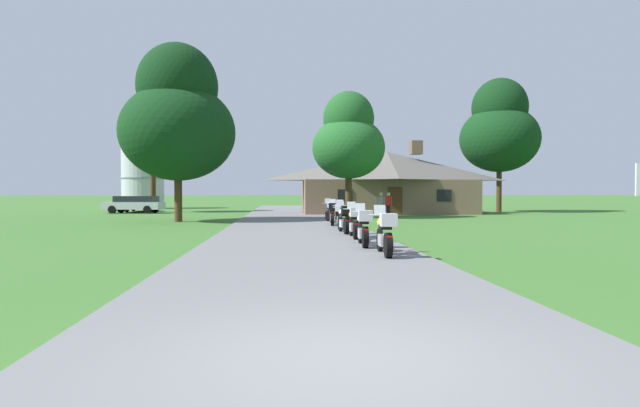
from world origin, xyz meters
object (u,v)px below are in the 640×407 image
motorcycle_blue_farthest_in_row (330,212)px  tree_right_of_lodge (499,130)px  motorcycle_yellow_third_in_row (354,222)px  tree_left_far (153,138)px  bystander_gray_shirt_beside_signpost (381,204)px  motorcycle_white_fifth_in_row (340,216)px  motorcycle_silver_sixth_in_row (333,214)px  motorcycle_white_fourth_in_row (344,219)px  metal_silo_distant (143,173)px  motorcycle_white_second_in_row (363,228)px  parked_silver_suv_far_left (135,204)px  motorcycle_yellow_nearest_to_camera (385,234)px  tree_left_near (178,119)px  bystander_red_shirt_near_lodge (388,204)px  tree_by_lodge_front (349,139)px  parked_black_sedan_far_left (140,204)px

motorcycle_blue_farthest_in_row → tree_right_of_lodge: (16.09, 14.44, 6.50)m
motorcycle_yellow_third_in_row → tree_left_far: size_ratio=0.22×
motorcycle_yellow_third_in_row → bystander_gray_shirt_beside_signpost: size_ratio=1.24×
motorcycle_white_fifth_in_row → motorcycle_silver_sixth_in_row: same height
motorcycle_white_fourth_in_row → motorcycle_yellow_third_in_row: bearing=-90.1°
metal_silo_distant → bystander_gray_shirt_beside_signpost: bearing=-45.3°
metal_silo_distant → motorcycle_white_second_in_row: bearing=-66.3°
bystander_gray_shirt_beside_signpost → parked_silver_suv_far_left: size_ratio=0.35×
motorcycle_yellow_nearest_to_camera → motorcycle_yellow_third_in_row: 5.02m
motorcycle_white_fifth_in_row → tree_left_near: (-8.64, 6.82, 5.35)m
motorcycle_white_fifth_in_row → parked_silver_suv_far_left: (-14.64, 19.22, 0.16)m
tree_right_of_lodge → tree_left_far: tree_right_of_lodge is taller
motorcycle_white_fourth_in_row → motorcycle_white_fifth_in_row: bearing=84.6°
bystander_red_shirt_near_lodge → motorcycle_blue_farthest_in_row: bearing=100.0°
motorcycle_yellow_third_in_row → tree_left_far: bearing=119.5°
tree_left_near → tree_left_far: (-4.96, 14.17, 0.39)m
motorcycle_white_fourth_in_row → motorcycle_blue_farthest_in_row: bearing=86.1°
tree_right_of_lodge → metal_silo_distant: size_ratio=1.54×
motorcycle_white_fifth_in_row → metal_silo_distant: size_ratio=0.28×
tree_by_lodge_front → metal_silo_distant: size_ratio=1.12×
motorcycle_white_second_in_row → tree_left_near: (-8.50, 14.42, 5.35)m
motorcycle_white_fourth_in_row → metal_silo_distant: (-17.07, 33.88, 3.12)m
motorcycle_white_fourth_in_row → bystander_red_shirt_near_lodge: (4.35, 11.81, 0.33)m
motorcycle_silver_sixth_in_row → motorcycle_blue_farthest_in_row: size_ratio=1.00×
bystander_gray_shirt_beside_signpost → tree_left_near: tree_left_near is taller
motorcycle_silver_sixth_in_row → motorcycle_white_fifth_in_row: bearing=-81.4°
tree_right_of_lodge → motorcycle_yellow_nearest_to_camera: bearing=-118.7°
tree_left_near → metal_silo_distant: size_ratio=1.38×
motorcycle_yellow_third_in_row → tree_by_lodge_front: 15.88m
motorcycle_white_fifth_in_row → motorcycle_blue_farthest_in_row: (0.04, 4.98, 0.00)m
tree_left_far → parked_black_sedan_far_left: (-1.51, 1.57, -5.72)m
motorcycle_white_fourth_in_row → tree_right_of_lodge: size_ratio=0.18×
tree_left_far → motorcycle_yellow_third_in_row: bearing=-62.3°
motorcycle_white_fifth_in_row → tree_left_far: tree_left_far is taller
motorcycle_white_second_in_row → tree_right_of_lodge: size_ratio=0.18×
tree_by_lodge_front → bystander_gray_shirt_beside_signpost: bearing=-7.9°
motorcycle_white_second_in_row → metal_silo_distant: (-17.06, 38.80, 3.12)m
tree_right_of_lodge → tree_left_near: 27.81m
motorcycle_white_second_in_row → bystander_red_shirt_near_lodge: bystander_red_shirt_near_lodge is taller
motorcycle_yellow_nearest_to_camera → motorcycle_silver_sixth_in_row: 12.10m
motorcycle_white_second_in_row → motorcycle_yellow_third_in_row: 2.73m
motorcycle_white_second_in_row → motorcycle_white_fifth_in_row: same height
bystander_red_shirt_near_lodge → bystander_gray_shirt_beside_signpost: 0.86m
motorcycle_white_second_in_row → tree_by_lodge_front: bearing=87.0°
motorcycle_yellow_nearest_to_camera → tree_by_lodge_front: size_ratio=0.25×
motorcycle_white_fifth_in_row → tree_left_near: bearing=148.3°
motorcycle_white_second_in_row → parked_black_sedan_far_left: (-14.97, 30.16, 0.02)m
motorcycle_yellow_third_in_row → motorcycle_silver_sixth_in_row: same height
bystander_gray_shirt_beside_signpost → motorcycle_white_second_in_row: bearing=96.0°
bystander_gray_shirt_beside_signpost → tree_left_near: size_ratio=0.16×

